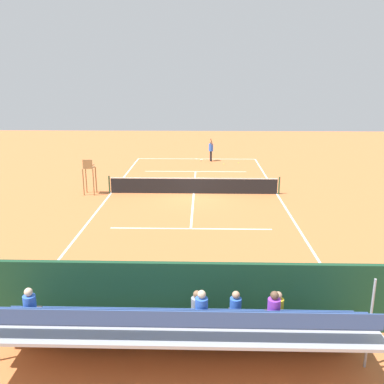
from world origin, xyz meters
TOP-DOWN VIEW (x-y plane):
  - ground_plane at (0.00, 0.00)m, footprint 60.00×60.00m
  - court_line_markings at (0.00, -0.04)m, footprint 10.10×22.20m
  - tennis_net at (0.00, 0.00)m, footprint 10.30×0.10m
  - backdrop_wall at (0.00, 14.00)m, footprint 18.00×0.16m
  - bleacher_stand at (-0.06, 15.31)m, footprint 9.06×2.40m
  - umpire_chair at (6.20, 0.32)m, footprint 0.67×0.67m
  - courtside_bench at (-1.62, 13.27)m, footprint 1.80×0.40m
  - equipment_bag at (0.24, 13.40)m, footprint 0.90×0.36m
  - tennis_player at (-1.20, -10.05)m, footprint 0.42×0.55m
  - tennis_racket at (-0.41, -10.48)m, footprint 0.32×0.57m
  - tennis_ball_near at (-3.44, -9.31)m, footprint 0.07×0.07m
  - tennis_ball_far at (-2.23, -8.67)m, footprint 0.07×0.07m

SIDE VIEW (x-z plane):
  - ground_plane at x=0.00m, z-range 0.00..0.00m
  - court_line_markings at x=0.00m, z-range 0.00..0.01m
  - tennis_racket at x=-0.41m, z-range 0.00..0.03m
  - tennis_ball_near at x=-3.44m, z-range 0.00..0.07m
  - tennis_ball_far at x=-2.23m, z-range 0.00..0.07m
  - equipment_bag at x=0.24m, z-range 0.00..0.36m
  - tennis_net at x=0.00m, z-range -0.03..1.04m
  - courtside_bench at x=-1.62m, z-range 0.09..1.02m
  - bleacher_stand at x=-0.06m, z-range -0.27..2.08m
  - backdrop_wall at x=0.00m, z-range 0.00..2.00m
  - tennis_player at x=-1.20m, z-range 0.05..1.98m
  - umpire_chair at x=6.20m, z-range 0.24..2.38m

